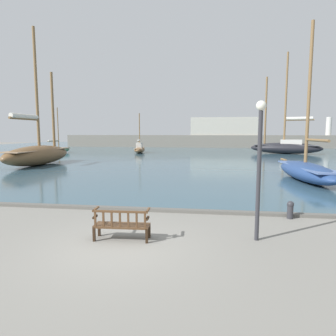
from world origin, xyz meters
TOP-DOWN VIEW (x-y plane):
  - ground_plane at (0.00, 0.00)m, footprint 160.00×160.00m
  - harbor_water at (0.00, 44.00)m, footprint 100.00×80.00m
  - quay_edge_kerb at (0.00, 3.85)m, footprint 40.00×0.30m
  - park_bench at (-0.07, 0.59)m, footprint 1.62×0.59m
  - sailboat_outer_starboard at (-8.01, 36.11)m, footprint 2.16×5.44m
  - sailboat_mid_starboard at (13.18, 37.08)m, footprint 10.02×5.20m
  - sailboat_centre_channel at (-13.48, 18.39)m, footprint 2.97×9.48m
  - sailboat_mid_port at (-19.37, 33.16)m, footprint 1.65×5.71m
  - sailboat_far_port at (8.48, 12.25)m, footprint 2.56×9.15m
  - mooring_bollard at (5.35, 3.54)m, footprint 0.25×0.25m
  - lamp_post at (3.81, 1.12)m, footprint 0.28×0.28m
  - far_breakwater at (1.32, 53.99)m, footprint 55.41×2.40m

SIDE VIEW (x-z plane):
  - ground_plane at x=0.00m, z-range 0.00..0.00m
  - harbor_water at x=0.00m, z-range 0.00..0.08m
  - quay_edge_kerb at x=0.00m, z-range 0.00..0.12m
  - mooring_bollard at x=5.35m, z-range 0.04..0.69m
  - park_bench at x=-0.07m, z-range 0.01..0.93m
  - sailboat_mid_port at x=-19.37m, z-range -2.70..3.87m
  - sailboat_outer_starboard at x=-8.01m, z-range -2.25..3.60m
  - sailboat_far_port at x=8.48m, z-range -4.12..5.65m
  - sailboat_centre_channel at x=-13.48m, z-range -5.05..7.45m
  - sailboat_mid_starboard at x=13.18m, z-range -5.77..8.30m
  - far_breakwater at x=1.32m, z-range -1.09..5.03m
  - lamp_post at x=3.81m, z-range 0.44..4.43m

